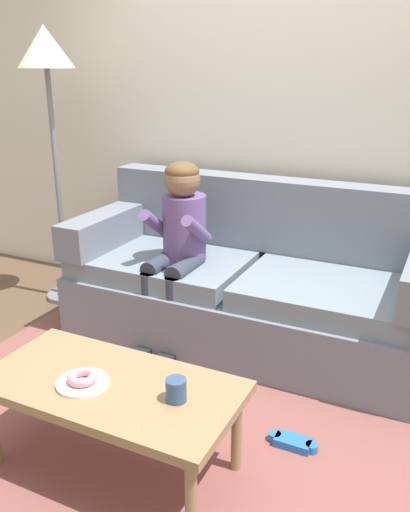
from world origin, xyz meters
The scene contains 11 objects.
ground centered at (0.00, 0.00, 0.00)m, with size 10.00×10.00×0.00m, color brown.
wall_back centered at (0.00, 1.40, 1.40)m, with size 8.00×0.10×2.80m, color silver.
area_rug centered at (0.00, -0.25, 0.01)m, with size 2.66×1.67×0.01m, color brown.
couch centered at (0.01, 0.85, 0.34)m, with size 2.16×0.90×0.96m.
coffee_table centered at (-0.08, -0.49, 0.37)m, with size 1.06×0.53×0.42m.
person_child centered at (-0.38, 0.64, 0.67)m, with size 0.34×0.58×1.10m.
plate centered at (-0.17, -0.55, 0.42)m, with size 0.21×0.21×0.01m, color white.
donut centered at (-0.17, -0.55, 0.45)m, with size 0.12×0.12×0.04m, color pink.
mug centered at (0.22, -0.48, 0.46)m, with size 0.08×0.08×0.09m, color #334C72.
toy_controller centered at (0.56, -0.04, 0.03)m, with size 0.23×0.09×0.05m.
floor_lamp centered at (-1.43, 0.84, 1.56)m, with size 0.36×0.36×1.86m.
Camera 1 is at (1.06, -1.98, 1.61)m, focal length 37.44 mm.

